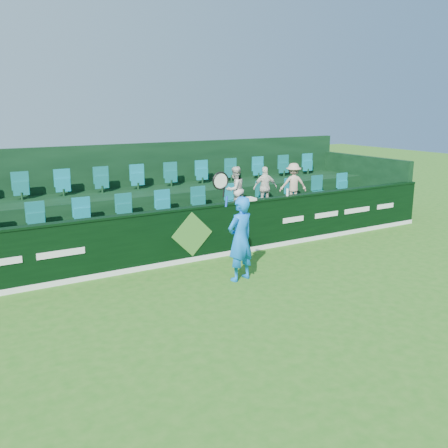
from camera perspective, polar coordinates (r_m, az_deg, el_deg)
ground at (r=9.20m, az=7.77°, el=-10.71°), size 60.00×60.00×0.00m
sponsor_hoarding at (r=12.17m, az=-3.89°, el=-1.18°), size 16.00×0.25×1.35m
stand_tier_front at (r=13.20m, az=-6.06°, el=-1.29°), size 16.00×2.00×0.80m
stand_tier_back at (r=14.84m, az=-9.17°, el=1.26°), size 16.00×1.80×1.30m
stand_rear at (r=15.14m, az=-9.88°, el=3.66°), size 16.00×4.10×2.60m
seat_row_front at (r=13.39m, az=-6.85°, el=1.98°), size 13.50×0.50×0.60m
seat_row_back at (r=14.95m, az=-9.74°, el=5.03°), size 13.50×0.50×0.60m
tennis_player at (r=10.76m, az=1.85°, el=-1.64°), size 1.14×0.58×2.46m
spectator_left at (r=13.92m, az=1.27°, el=3.95°), size 0.72×0.62×1.29m
spectator_middle at (r=14.49m, az=4.73°, el=4.15°), size 0.77×0.47×1.22m
spectator_right at (r=15.10m, az=7.92°, el=4.53°), size 0.93×0.76×1.26m
towel at (r=12.81m, az=2.58°, el=2.84°), size 0.45×0.29×0.07m
drinks_bottle at (r=13.56m, az=7.26°, el=3.62°), size 0.06×0.06×0.20m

